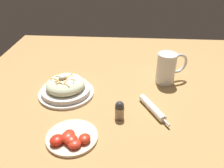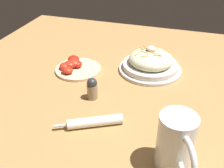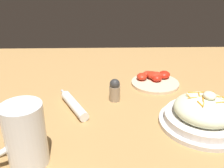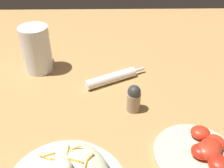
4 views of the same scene
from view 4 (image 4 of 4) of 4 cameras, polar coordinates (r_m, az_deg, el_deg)
name	(u,v)px [view 4 (image 4 of 4)]	position (r m, az deg, el deg)	size (l,w,h in m)	color
ground_plane	(81,105)	(0.69, -6.73, -4.45)	(1.43, 1.43, 0.00)	#B2844C
beer_mug	(36,50)	(0.83, -15.91, 6.97)	(0.09, 0.14, 0.14)	white
napkin_roll	(112,78)	(0.76, -0.10, 1.30)	(0.18, 0.10, 0.03)	white
tomato_plate	(202,152)	(0.59, 18.72, -13.64)	(0.17, 0.17, 0.04)	beige
salt_shaker	(134,98)	(0.65, 4.69, -3.05)	(0.03, 0.03, 0.07)	gray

